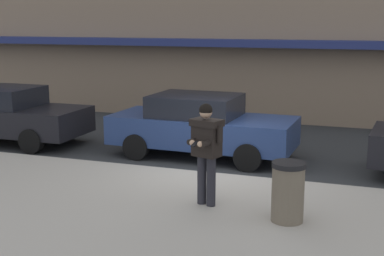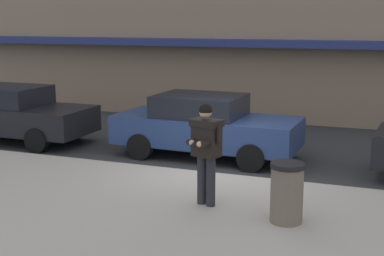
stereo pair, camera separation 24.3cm
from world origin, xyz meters
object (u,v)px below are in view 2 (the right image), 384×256
at_px(parked_sedan_mid, 205,125).
at_px(trash_bin, 287,192).
at_px(parked_sedan_near, 12,113).
at_px(man_texting_on_phone, 206,143).

height_order(parked_sedan_mid, trash_bin, parked_sedan_mid).
bearing_deg(parked_sedan_near, parked_sedan_mid, 2.65).
relative_size(parked_sedan_near, parked_sedan_mid, 0.99).
distance_m(parked_sedan_mid, trash_bin, 4.88).
distance_m(parked_sedan_near, trash_bin, 9.18).
height_order(parked_sedan_mid, man_texting_on_phone, man_texting_on_phone).
relative_size(parked_sedan_mid, trash_bin, 4.65).
bearing_deg(man_texting_on_phone, parked_sedan_mid, 109.51).
bearing_deg(trash_bin, parked_sedan_near, 155.93).
xyz_separation_m(parked_sedan_near, parked_sedan_mid, (5.59, 0.26, 0.00)).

